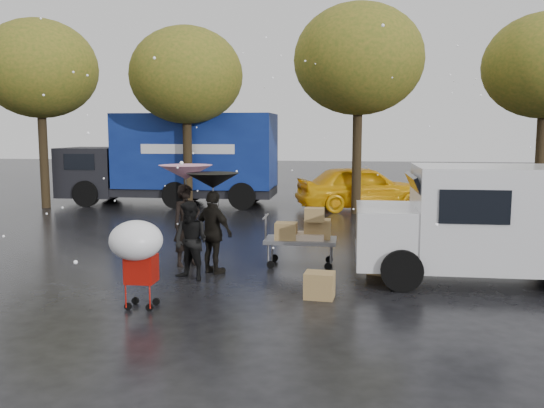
# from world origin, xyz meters

# --- Properties ---
(ground) EXTENTS (90.00, 90.00, 0.00)m
(ground) POSITION_xyz_m (0.00, 0.00, 0.00)
(ground) COLOR black
(ground) RESTS_ON ground
(person_pink) EXTENTS (0.75, 0.74, 1.74)m
(person_pink) POSITION_xyz_m (-1.14, 1.64, 0.87)
(person_pink) COLOR black
(person_pink) RESTS_ON ground
(person_middle) EXTENTS (0.91, 0.83, 1.52)m
(person_middle) POSITION_xyz_m (-0.73, 0.48, 0.76)
(person_middle) COLOR black
(person_middle) RESTS_ON ground
(person_black) EXTENTS (1.05, 0.87, 1.68)m
(person_black) POSITION_xyz_m (-0.42, 1.04, 0.84)
(person_black) COLOR black
(person_black) RESTS_ON ground
(umbrella_pink) EXTENTS (1.13, 1.13, 2.15)m
(umbrella_pink) POSITION_xyz_m (-1.14, 1.64, 1.99)
(umbrella_pink) COLOR #4C4C4C
(umbrella_pink) RESTS_ON ground
(umbrella_black) EXTENTS (1.05, 1.05, 2.03)m
(umbrella_black) POSITION_xyz_m (-0.42, 1.04, 1.88)
(umbrella_black) COLOR #4C4C4C
(umbrella_black) RESTS_ON ground
(vendor_cart) EXTENTS (1.52, 0.80, 1.27)m
(vendor_cart) POSITION_xyz_m (1.34, 1.91, 0.73)
(vendor_cart) COLOR slate
(vendor_cart) RESTS_ON ground
(shopping_cart) EXTENTS (0.84, 0.84, 1.46)m
(shopping_cart) POSITION_xyz_m (-1.05, -1.50, 1.06)
(shopping_cart) COLOR #AD1109
(shopping_cart) RESTS_ON ground
(white_van) EXTENTS (4.91, 2.18, 2.20)m
(white_van) POSITION_xyz_m (5.03, 1.19, 1.16)
(white_van) COLOR silver
(white_van) RESTS_ON ground
(blue_truck) EXTENTS (8.30, 2.60, 3.50)m
(blue_truck) POSITION_xyz_m (-4.43, 11.55, 1.76)
(blue_truck) COLOR navy
(blue_truck) RESTS_ON ground
(box_ground_near) EXTENTS (0.54, 0.45, 0.45)m
(box_ground_near) POSITION_xyz_m (1.78, -0.41, 0.23)
(box_ground_near) COLOR olive
(box_ground_near) RESTS_ON ground
(box_ground_far) EXTENTS (0.56, 0.50, 0.36)m
(box_ground_far) POSITION_xyz_m (2.91, 1.42, 0.18)
(box_ground_far) COLOR olive
(box_ground_far) RESTS_ON ground
(yellow_taxi) EXTENTS (5.11, 3.31, 1.62)m
(yellow_taxi) POSITION_xyz_m (2.72, 11.15, 0.81)
(yellow_taxi) COLOR #FFB70D
(yellow_taxi) RESTS_ON ground
(tree_row) EXTENTS (21.60, 4.40, 7.12)m
(tree_row) POSITION_xyz_m (-0.47, 10.00, 5.02)
(tree_row) COLOR black
(tree_row) RESTS_ON ground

